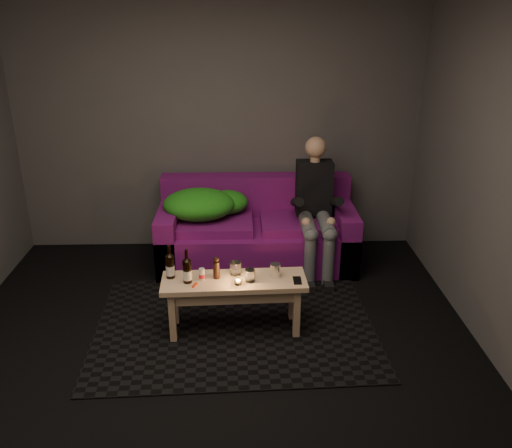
{
  "coord_description": "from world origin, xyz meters",
  "views": [
    {
      "loc": [
        0.21,
        -3.06,
        2.4
      ],
      "look_at": [
        0.34,
        1.32,
        0.59
      ],
      "focal_mm": 38.0,
      "sensor_mm": 36.0,
      "label": 1
    }
  ],
  "objects_px": {
    "person": "(316,204)",
    "steel_cup": "(275,270)",
    "beer_bottle_a": "(170,266)",
    "beer_bottle_b": "(187,271)",
    "coffee_table": "(234,289)",
    "sofa": "(256,233)"
  },
  "relations": [
    {
      "from": "sofa",
      "to": "steel_cup",
      "type": "height_order",
      "value": "sofa"
    },
    {
      "from": "steel_cup",
      "to": "person",
      "type": "bearing_deg",
      "value": 67.14
    },
    {
      "from": "sofa",
      "to": "beer_bottle_b",
      "type": "height_order",
      "value": "sofa"
    },
    {
      "from": "beer_bottle_a",
      "to": "steel_cup",
      "type": "distance_m",
      "value": 0.8
    },
    {
      "from": "sofa",
      "to": "beer_bottle_a",
      "type": "height_order",
      "value": "sofa"
    },
    {
      "from": "beer_bottle_a",
      "to": "beer_bottle_b",
      "type": "relative_size",
      "value": 1.0
    },
    {
      "from": "person",
      "to": "beer_bottle_a",
      "type": "relative_size",
      "value": 4.68
    },
    {
      "from": "person",
      "to": "sofa",
      "type": "bearing_deg",
      "value": 164.44
    },
    {
      "from": "steel_cup",
      "to": "beer_bottle_b",
      "type": "bearing_deg",
      "value": -173.99
    },
    {
      "from": "person",
      "to": "steel_cup",
      "type": "distance_m",
      "value": 1.15
    },
    {
      "from": "person",
      "to": "steel_cup",
      "type": "bearing_deg",
      "value": -112.86
    },
    {
      "from": "sofa",
      "to": "person",
      "type": "relative_size",
      "value": 1.5
    },
    {
      "from": "sofa",
      "to": "coffee_table",
      "type": "relative_size",
      "value": 1.69
    },
    {
      "from": "coffee_table",
      "to": "beer_bottle_a",
      "type": "xyz_separation_m",
      "value": [
        -0.48,
        0.04,
        0.18
      ]
    },
    {
      "from": "steel_cup",
      "to": "sofa",
      "type": "bearing_deg",
      "value": 95.02
    },
    {
      "from": "person",
      "to": "steel_cup",
      "type": "xyz_separation_m",
      "value": [
        -0.44,
        -1.05,
        -0.15
      ]
    },
    {
      "from": "coffee_table",
      "to": "steel_cup",
      "type": "relative_size",
      "value": 10.29
    },
    {
      "from": "coffee_table",
      "to": "beer_bottle_b",
      "type": "relative_size",
      "value": 4.17
    },
    {
      "from": "beer_bottle_a",
      "to": "beer_bottle_b",
      "type": "xyz_separation_m",
      "value": [
        0.14,
        -0.08,
        -0.0
      ]
    },
    {
      "from": "coffee_table",
      "to": "beer_bottle_b",
      "type": "xyz_separation_m",
      "value": [
        -0.35,
        -0.04,
        0.18
      ]
    },
    {
      "from": "sofa",
      "to": "steel_cup",
      "type": "xyz_separation_m",
      "value": [
        0.11,
        -1.2,
        0.21
      ]
    },
    {
      "from": "sofa",
      "to": "beer_bottle_a",
      "type": "distance_m",
      "value": 1.4
    }
  ]
}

